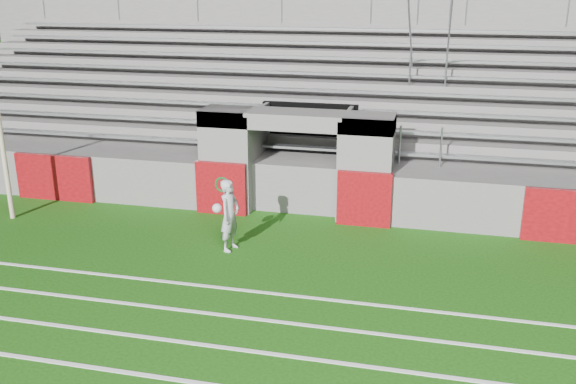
# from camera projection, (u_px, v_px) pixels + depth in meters

# --- Properties ---
(ground) EXTENTS (90.00, 90.00, 0.00)m
(ground) POSITION_uv_depth(u_px,v_px,m) (258.00, 269.00, 13.20)
(ground) COLOR #15480C
(ground) RESTS_ON ground
(field_post) EXTENTS (0.12, 0.12, 2.82)m
(field_post) POSITION_uv_depth(u_px,v_px,m) (5.00, 164.00, 15.57)
(field_post) COLOR beige
(field_post) RESTS_ON ground
(stadium_structure) EXTENTS (26.00, 8.48, 5.42)m
(stadium_structure) POSITION_uv_depth(u_px,v_px,m) (327.00, 119.00, 20.08)
(stadium_structure) COLOR #5A5755
(stadium_structure) RESTS_ON ground
(goalkeeper_with_ball) EXTENTS (0.59, 0.65, 1.60)m
(goalkeeper_with_ball) POSITION_uv_depth(u_px,v_px,m) (230.00, 215.00, 13.89)
(goalkeeper_with_ball) COLOR #AAAEB4
(goalkeeper_with_ball) RESTS_ON ground
(hose_coil) EXTENTS (0.53, 0.14, 0.53)m
(hose_coil) POSITION_uv_depth(u_px,v_px,m) (223.00, 185.00, 16.04)
(hose_coil) COLOR #0C3E0C
(hose_coil) RESTS_ON ground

